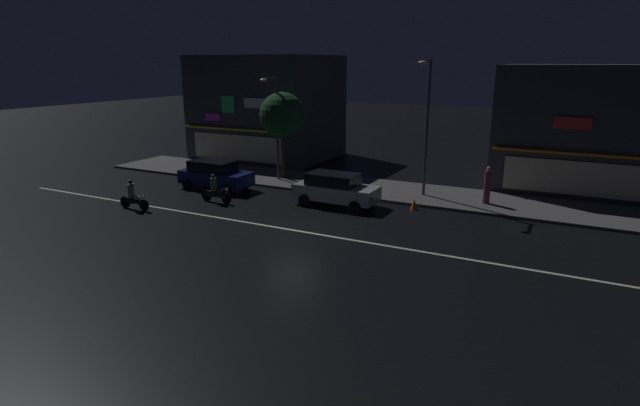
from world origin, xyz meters
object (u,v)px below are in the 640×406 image
(motorcycle_following, at_px, (133,197))
(traffic_cone, at_px, (414,204))
(streetlamp_mid, at_px, (426,117))
(parked_car_trailing, at_px, (215,174))
(pedestrian_on_sidewalk, at_px, (487,186))
(parked_car_near_kerb, at_px, (336,189))
(motorcycle_lead, at_px, (215,191))
(streetlamp_west, at_px, (275,119))

(motorcycle_following, distance_m, traffic_cone, 14.20)
(streetlamp_mid, height_order, parked_car_trailing, streetlamp_mid)
(pedestrian_on_sidewalk, distance_m, motorcycle_following, 18.05)
(streetlamp_mid, bearing_deg, motorcycle_following, -144.27)
(parked_car_near_kerb, relative_size, motorcycle_following, 2.26)
(streetlamp_mid, xyz_separation_m, motorcycle_following, (-12.34, -8.87, -3.75))
(parked_car_trailing, height_order, motorcycle_lead, parked_car_trailing)
(pedestrian_on_sidewalk, height_order, traffic_cone, pedestrian_on_sidewalk)
(motorcycle_lead, height_order, motorcycle_following, same)
(pedestrian_on_sidewalk, height_order, parked_car_near_kerb, pedestrian_on_sidewalk)
(streetlamp_mid, relative_size, traffic_cone, 13.11)
(streetlamp_west, height_order, motorcycle_following, streetlamp_west)
(streetlamp_west, height_order, parked_car_near_kerb, streetlamp_west)
(motorcycle_following, height_order, traffic_cone, motorcycle_following)
(parked_car_near_kerb, distance_m, motorcycle_lead, 6.37)
(parked_car_trailing, bearing_deg, parked_car_near_kerb, -179.63)
(pedestrian_on_sidewalk, relative_size, traffic_cone, 3.51)
(parked_car_trailing, relative_size, traffic_cone, 7.82)
(streetlamp_west, xyz_separation_m, parked_car_trailing, (-2.16, -3.26, -3.02))
(streetlamp_west, relative_size, traffic_cone, 11.36)
(parked_car_trailing, relative_size, motorcycle_lead, 2.26)
(parked_car_near_kerb, distance_m, parked_car_trailing, 7.78)
(streetlamp_west, distance_m, motorcycle_lead, 6.53)
(streetlamp_mid, height_order, motorcycle_following, streetlamp_mid)
(pedestrian_on_sidewalk, relative_size, motorcycle_lead, 1.01)
(parked_car_trailing, xyz_separation_m, motorcycle_following, (-0.95, -5.35, -0.24))
(parked_car_near_kerb, bearing_deg, streetlamp_mid, -136.11)
(parked_car_trailing, bearing_deg, pedestrian_on_sidewalk, -166.72)
(streetlamp_mid, distance_m, parked_car_trailing, 12.43)
(parked_car_near_kerb, xyz_separation_m, parked_car_trailing, (-7.78, -0.05, 0.00))
(pedestrian_on_sidewalk, distance_m, parked_car_near_kerb, 7.80)
(streetlamp_mid, bearing_deg, parked_car_near_kerb, -136.11)
(streetlamp_west, distance_m, traffic_cone, 10.40)
(pedestrian_on_sidewalk, xyz_separation_m, traffic_cone, (-3.10, -2.36, -0.77))
(motorcycle_lead, xyz_separation_m, motorcycle_following, (-2.85, -2.96, 0.00))
(pedestrian_on_sidewalk, xyz_separation_m, motorcycle_following, (-15.73, -8.84, -0.41))
(streetlamp_mid, xyz_separation_m, parked_car_near_kerb, (-3.61, -3.47, -3.52))
(streetlamp_west, distance_m, motorcycle_following, 9.72)
(parked_car_trailing, distance_m, motorcycle_lead, 3.07)
(streetlamp_mid, distance_m, parked_car_near_kerb, 6.12)
(streetlamp_west, xyz_separation_m, traffic_cone, (9.52, -2.14, -3.61))
(pedestrian_on_sidewalk, bearing_deg, parked_car_near_kerb, 127.23)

